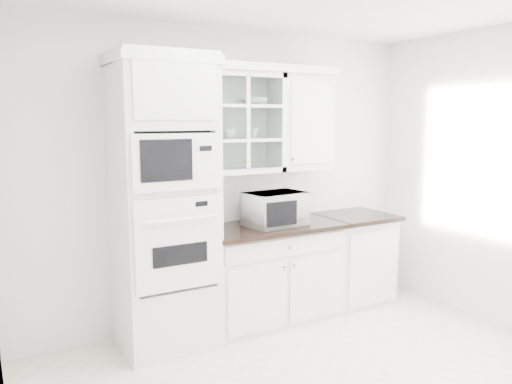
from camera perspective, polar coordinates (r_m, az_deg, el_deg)
room_shell at (r=3.53m, az=6.43°, el=6.56°), size 4.00×3.50×2.70m
oven_column at (r=4.12m, az=-10.44°, el=-1.38°), size 0.76×0.68×2.40m
base_cabinet_run at (r=4.75m, az=1.64°, el=-9.10°), size 1.32×0.67×0.92m
extra_base_cabinet at (r=5.32m, az=10.98°, el=-7.34°), size 0.72×0.67×0.92m
upper_cabinet_glass at (r=4.53m, az=-1.92°, el=7.88°), size 0.80×0.33×0.90m
upper_cabinet_solid at (r=4.88m, az=5.18°, el=7.89°), size 0.55×0.33×0.90m
crown_molding at (r=4.48m, az=-3.03°, el=14.08°), size 2.14×0.38×0.07m
countertop_microwave at (r=4.57m, az=2.13°, el=-1.91°), size 0.57×0.49×0.31m
bowl_a at (r=4.46m, az=-3.85°, el=10.23°), size 0.22×0.22×0.05m
bowl_b at (r=4.62m, az=-0.04°, el=10.31°), size 0.24×0.24×0.07m
cup_a at (r=4.46m, az=-3.04°, el=6.64°), size 0.14×0.14×0.09m
cup_b at (r=4.60m, az=-0.34°, el=6.69°), size 0.11×0.11×0.09m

